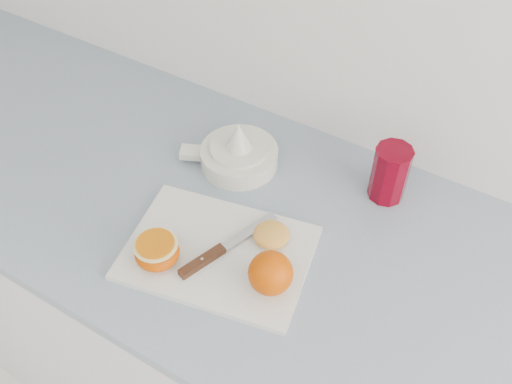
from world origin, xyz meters
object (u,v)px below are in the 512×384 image
cutting_board (218,253)px  citrus_juicer (238,153)px  half_orange (157,252)px  red_tumbler (389,175)px  counter (242,332)px

cutting_board → citrus_juicer: size_ratio=1.64×
half_orange → red_tumbler: red_tumbler is taller
citrus_juicer → cutting_board: bearing=-66.4°
red_tumbler → counter: bearing=-138.2°
half_orange → citrus_juicer: bearing=93.3°
cutting_board → citrus_juicer: (-0.09, 0.22, 0.02)m
half_orange → citrus_juicer: citrus_juicer is taller
cutting_board → red_tumbler: 0.36m
counter → citrus_juicer: citrus_juicer is taller
cutting_board → citrus_juicer: 0.24m
counter → cutting_board: cutting_board is taller
half_orange → citrus_juicer: size_ratio=0.40×
half_orange → red_tumbler: 0.46m
cutting_board → red_tumbler: (0.20, 0.29, 0.05)m
citrus_juicer → red_tumbler: 0.30m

